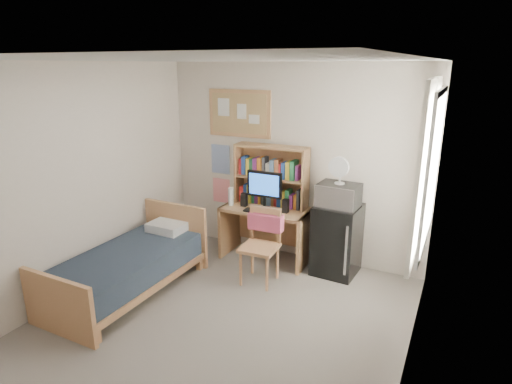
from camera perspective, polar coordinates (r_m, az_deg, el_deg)
The scene contains 25 objects.
floor at distance 4.51m, azimuth -6.05°, elevation -18.22°, with size 3.60×4.20×0.02m, color gray.
ceiling at distance 3.71m, azimuth -7.32°, elevation 17.10°, with size 3.60×4.20×0.02m, color silver.
wall_back at distance 5.72m, azimuth 4.82°, elevation 3.85°, with size 3.60×0.04×2.60m, color silver.
wall_left at distance 5.09m, azimuth -23.94°, elevation 0.82°, with size 0.04×4.20×2.60m, color silver.
wall_right at distance 3.35m, azimuth 20.42°, elevation -6.59°, with size 0.04×4.20×2.60m, color silver.
window_unit at distance 4.41m, azimuth 21.98°, elevation 2.82°, with size 0.10×1.40×1.70m, color white.
curtain_left at distance 4.03m, azimuth 21.04°, elevation 1.68°, with size 0.04×0.55×1.70m, color silver.
curtain_right at distance 4.80m, azimuth 22.05°, elevation 3.87°, with size 0.04×0.55×1.70m, color silver.
bulletin_board at distance 5.93m, azimuth -2.23°, elevation 10.42°, with size 0.94×0.03×0.64m, color tan.
poster_wave at distance 6.20m, azimuth -4.74°, elevation 4.38°, with size 0.30×0.01×0.42m, color #2B54AC.
poster_japan at distance 6.32m, azimuth -4.64°, elevation 0.21°, with size 0.28×0.01×0.36m, color #F12A40.
desk at distance 5.82m, azimuth 1.35°, elevation -5.55°, with size 1.17×0.58×0.73m, color tan.
desk_chair at distance 5.17m, azimuth 0.44°, elevation -7.37°, with size 0.46×0.46×0.92m, color tan.
mini_fridge at distance 5.50m, azimuth 10.71°, elevation -6.24°, with size 0.53×0.53×0.90m, color black.
bed at distance 5.24m, azimuth -16.79°, elevation -10.28°, with size 0.91×1.82×0.50m, color #1C2533.
hutch at distance 5.70m, azimuth 2.03°, elevation 2.18°, with size 1.00×0.25×0.82m, color tan.
monitor at distance 5.56m, azimuth 1.13°, elevation 0.17°, with size 0.48×0.04×0.51m, color black.
keyboard at distance 5.51m, azimuth 0.51°, elevation -2.64°, with size 0.43×0.14×0.02m, color black.
speaker_left at distance 5.73m, azimuth -1.60°, elevation -1.04°, with size 0.07×0.07×0.18m, color black.
speaker_right at distance 5.50m, azimuth 3.97°, elevation -1.88°, with size 0.07×0.07×0.18m, color black.
water_bottle at distance 5.77m, azimuth -3.37°, elevation -0.63°, with size 0.07×0.07×0.24m, color silver.
hoodie at distance 5.24m, azimuth 1.31°, elevation -4.02°, with size 0.43×0.13×0.21m, color #D65174.
microwave at distance 5.29m, azimuth 10.98°, elevation -0.40°, with size 0.48×0.37×0.28m, color #BBBBC0.
desk_fan at distance 5.21m, azimuth 11.16°, elevation 2.68°, with size 0.24×0.24×0.30m, color silver.
pillow at distance 5.63m, azimuth -11.82°, elevation -4.60°, with size 0.46×0.32×0.11m, color silver.
Camera 1 is at (2.04, -3.10, 2.56)m, focal length 30.00 mm.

